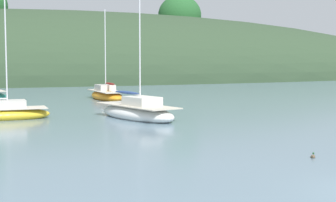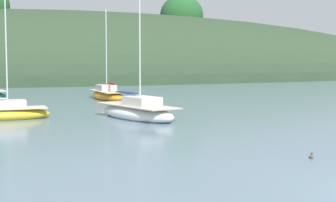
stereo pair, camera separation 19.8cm
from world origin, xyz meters
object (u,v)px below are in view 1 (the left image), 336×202
sailboat_orange_cutter (107,95)px  duck_lone_left (313,156)px  sailboat_black_sloop (3,114)px  sailboat_white_near (137,112)px

sailboat_orange_cutter → duck_lone_left: sailboat_orange_cutter is taller
sailboat_black_sloop → duck_lone_left: bearing=-57.1°
sailboat_white_near → sailboat_orange_cutter: bearing=84.8°
sailboat_black_sloop → duck_lone_left: 21.27m
sailboat_orange_cutter → duck_lone_left: (1.65, -31.36, -0.36)m
duck_lone_left → sailboat_white_near: bearing=101.4°
sailboat_black_sloop → sailboat_white_near: 8.79m
sailboat_orange_cutter → sailboat_white_near: bearing=-95.2°
sailboat_orange_cutter → duck_lone_left: size_ratio=23.29×
sailboat_white_near → duck_lone_left: size_ratio=26.44×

